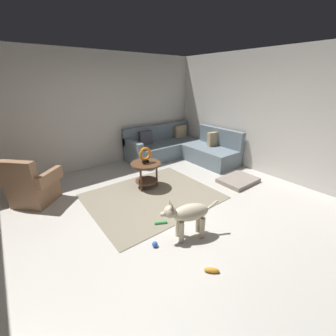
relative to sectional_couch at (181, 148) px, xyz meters
name	(u,v)px	position (x,y,z in m)	size (l,w,h in m)	color
ground_plane	(169,219)	(-1.99, -2.01, -0.34)	(6.00, 6.00, 0.10)	beige
wall_back	(94,112)	(-1.99, 0.93, 1.06)	(6.00, 0.12, 2.70)	silver
wall_right	(275,116)	(0.95, -2.01, 1.06)	(0.12, 6.00, 2.70)	silver
area_rug	(152,196)	(-1.84, -1.31, -0.29)	(2.30, 1.90, 0.01)	gray
sectional_couch	(181,148)	(0.00, 0.00, 0.00)	(2.20, 2.25, 0.88)	slate
armchair	(32,187)	(-3.64, -0.21, 0.03)	(0.99, 0.99, 0.88)	#936B4C
side_table	(146,169)	(-1.71, -0.91, 0.12)	(0.60, 0.60, 0.54)	brown
torus_sculpture	(145,155)	(-1.71, -0.91, 0.42)	(0.28, 0.08, 0.33)	black
dog_bed_mat	(238,180)	(-0.01, -1.93, -0.25)	(0.80, 0.60, 0.09)	gray
dog	(188,214)	(-2.09, -2.56, 0.09)	(0.81, 0.38, 0.63)	beige
dog_toy_ball	(155,244)	(-2.56, -2.44, -0.25)	(0.08, 0.08, 0.08)	blue
dog_toy_rope	(161,223)	(-2.21, -2.10, -0.27)	(0.05, 0.05, 0.19)	green
dog_toy_bone	(212,270)	(-2.28, -3.19, -0.26)	(0.18, 0.06, 0.06)	orange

